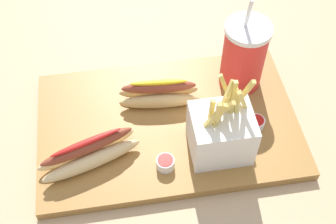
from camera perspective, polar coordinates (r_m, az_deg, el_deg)
name	(u,v)px	position (r m, az deg, el deg)	size (l,w,h in m)	color
ground_plane	(168,130)	(0.88, 0.00, -2.36)	(2.40, 2.40, 0.02)	tan
food_tray	(168,125)	(0.86, 0.00, -1.60)	(0.49, 0.31, 0.02)	olive
soda_cup	(244,55)	(0.88, 9.61, 7.13)	(0.09, 0.09, 0.21)	red
fries_basket	(221,132)	(0.79, 6.78, -2.58)	(0.11, 0.09, 0.17)	white
hot_dog_1	(159,93)	(0.87, -1.16, 2.38)	(0.16, 0.06, 0.06)	tan
hot_dog_2	(89,153)	(0.80, -10.03, -5.12)	(0.19, 0.11, 0.06)	#E5C689
ketchup_cup_1	(256,123)	(0.86, 11.13, -1.35)	(0.03, 0.03, 0.02)	white
ketchup_cup_2	(165,163)	(0.79, -0.34, -6.47)	(0.03, 0.03, 0.02)	white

